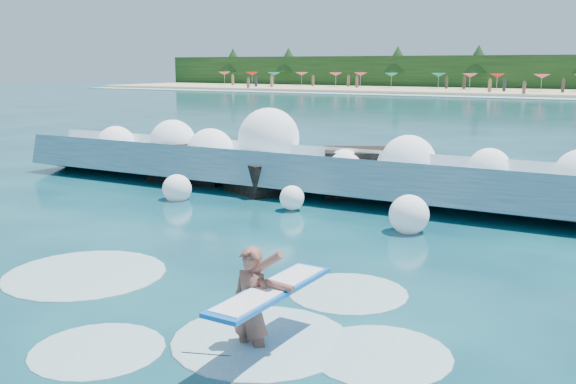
% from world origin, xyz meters
% --- Properties ---
extents(ground, '(200.00, 200.00, 0.00)m').
position_xyz_m(ground, '(0.00, 0.00, 0.00)').
color(ground, '#072B3C').
rests_on(ground, ground).
extents(wet_band, '(140.00, 5.00, 0.08)m').
position_xyz_m(wet_band, '(0.00, 67.00, 0.04)').
color(wet_band, silver).
rests_on(wet_band, ground).
extents(breaking_wave, '(19.74, 3.01, 1.70)m').
position_xyz_m(breaking_wave, '(-1.01, 7.55, 0.59)').
color(breaking_wave, teal).
rests_on(breaking_wave, ground).
extents(rock_cluster, '(8.42, 3.58, 1.51)m').
position_xyz_m(rock_cluster, '(-2.60, 7.73, 0.48)').
color(rock_cluster, black).
rests_on(rock_cluster, ground).
extents(surfer_with_board, '(0.90, 2.85, 1.66)m').
position_xyz_m(surfer_with_board, '(3.38, -2.19, 0.61)').
color(surfer_with_board, brown).
rests_on(surfer_with_board, ground).
extents(wave_spray, '(15.93, 4.51, 2.52)m').
position_xyz_m(wave_spray, '(-1.63, 7.37, 1.11)').
color(wave_spray, white).
rests_on(wave_spray, ground).
extents(surf_foam, '(9.45, 5.49, 0.14)m').
position_xyz_m(surf_foam, '(1.96, -1.48, 0.00)').
color(surf_foam, silver).
rests_on(surf_foam, ground).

